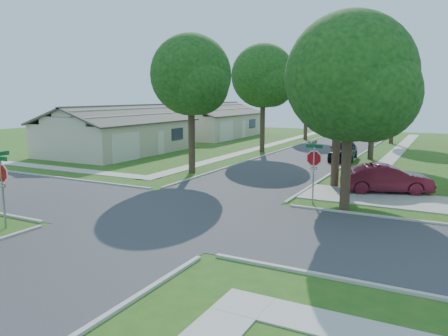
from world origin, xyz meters
TOP-DOWN VIEW (x-y plane):
  - ground at (0.00, 0.00)m, footprint 100.00×100.00m
  - road_ns at (0.00, 0.00)m, footprint 7.00×100.00m
  - sidewalk_ne at (6.10, 26.00)m, footprint 1.20×40.00m
  - sidewalk_nw at (-6.10, 26.00)m, footprint 1.20×40.00m
  - driveway at (7.90, 7.10)m, footprint 8.80×3.60m
  - stop_sign_sw at (-4.70, -4.70)m, footprint 1.05×0.80m
  - stop_sign_ne at (4.70, 4.70)m, footprint 1.05×0.80m
  - tree_e_near at (4.75, 9.01)m, footprint 4.97×4.80m
  - tree_e_mid at (4.76, 21.01)m, footprint 5.59×5.40m
  - tree_e_far at (4.75, 34.01)m, footprint 5.17×5.00m
  - tree_w_near at (-4.64, 9.01)m, footprint 5.38×5.20m
  - tree_w_mid at (-4.64, 21.01)m, footprint 5.80×5.60m
  - tree_w_far at (-4.65, 34.01)m, footprint 4.76×4.60m
  - tree_ne_corner at (6.36, 4.21)m, footprint 5.80×5.60m
  - house_nw_near at (-15.99, 15.00)m, footprint 8.42×13.60m
  - house_nw_far at (-15.99, 32.00)m, footprint 8.42×13.60m
  - car_driveway at (7.48, 8.70)m, footprint 4.82×3.08m
  - car_curb_east at (2.86, 19.44)m, footprint 2.27×4.83m
  - car_curb_west at (-1.20, 44.17)m, footprint 1.84×4.35m

SIDE VIEW (x-z plane):
  - ground at x=0.00m, z-range 0.00..0.00m
  - road_ns at x=0.00m, z-range -0.01..0.01m
  - sidewalk_ne at x=6.10m, z-range 0.00..0.04m
  - sidewalk_nw at x=-6.10m, z-range 0.00..0.04m
  - driveway at x=7.90m, z-range 0.00..0.05m
  - car_curb_west at x=-1.20m, z-range 0.00..1.25m
  - car_driveway at x=7.48m, z-range 0.00..1.50m
  - car_curb_east at x=2.86m, z-range 0.00..1.60m
  - house_nw_near at x=-15.99m, z-range -0.60..3.63m
  - house_nw_far at x=-15.99m, z-range -0.60..3.63m
  - stop_sign_sw at x=-4.70m, z-range 0.54..3.52m
  - stop_sign_ne at x=4.70m, z-range 0.54..3.52m
  - tree_w_far at x=-4.65m, z-range 1.49..9.52m
  - tree_ne_corner at x=6.36m, z-range 1.26..9.92m
  - tree_e_near at x=4.75m, z-range 1.50..9.78m
  - tree_e_far at x=4.75m, z-range 1.62..10.34m
  - tree_w_near at x=-4.64m, z-range 1.63..10.60m
  - tree_e_mid at x=4.76m, z-range 1.64..10.86m
  - tree_w_mid at x=-4.64m, z-range 1.71..11.27m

